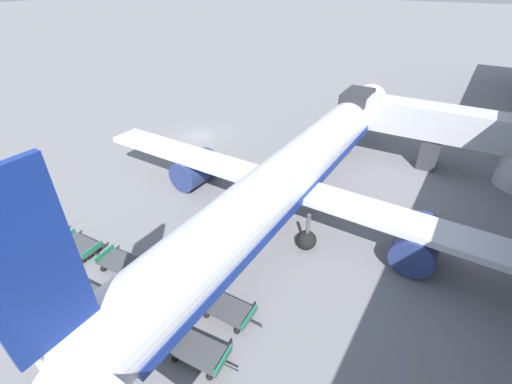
% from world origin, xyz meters
% --- Properties ---
extents(ground_plane, '(500.00, 500.00, 0.00)m').
position_xyz_m(ground_plane, '(0.00, 0.00, 0.00)').
color(ground_plane, gray).
extents(jet_bridge, '(18.15, 4.88, 5.94)m').
position_xyz_m(jet_bridge, '(24.41, 6.57, 3.60)').
color(jet_bridge, silver).
rests_on(jet_bridge, ground_plane).
extents(airplane, '(33.74, 40.15, 11.54)m').
position_xyz_m(airplane, '(15.40, -7.16, 3.35)').
color(airplane, silver).
rests_on(airplane, ground_plane).
extents(baggage_dolly_row_near_col_b, '(3.49, 1.85, 0.92)m').
position_xyz_m(baggage_dolly_row_near_col_b, '(2.41, -21.49, 0.47)').
color(baggage_dolly_row_near_col_b, '#424449').
rests_on(baggage_dolly_row_near_col_b, ground_plane).
extents(baggage_dolly_row_near_col_c, '(3.45, 1.72, 0.92)m').
position_xyz_m(baggage_dolly_row_near_col_c, '(6.02, -21.02, 0.47)').
color(baggage_dolly_row_near_col_c, '#424449').
rests_on(baggage_dolly_row_near_col_c, ground_plane).
extents(baggage_dolly_row_near_col_d, '(3.48, 1.82, 0.92)m').
position_xyz_m(baggage_dolly_row_near_col_d, '(9.78, -20.83, 0.47)').
color(baggage_dolly_row_near_col_d, '#424449').
rests_on(baggage_dolly_row_near_col_d, ground_plane).
extents(baggage_dolly_row_near_col_e, '(3.49, 1.87, 0.92)m').
position_xyz_m(baggage_dolly_row_near_col_e, '(13.65, -20.42, 0.47)').
color(baggage_dolly_row_near_col_e, '#424449').
rests_on(baggage_dolly_row_near_col_e, ground_plane).
extents(baggage_dolly_row_near_col_f, '(3.49, 1.86, 0.92)m').
position_xyz_m(baggage_dolly_row_near_col_f, '(17.37, -19.89, 0.47)').
color(baggage_dolly_row_near_col_f, '#424449').
rests_on(baggage_dolly_row_near_col_f, ground_plane).
extents(baggage_dolly_row_mid_a_col_a, '(3.49, 1.89, 0.92)m').
position_xyz_m(baggage_dolly_row_mid_a_col_a, '(-1.49, -19.35, 0.47)').
color(baggage_dolly_row_mid_a_col_a, '#424449').
rests_on(baggage_dolly_row_mid_a_col_a, ground_plane).
extents(baggage_dolly_row_mid_a_col_b, '(3.49, 1.87, 0.92)m').
position_xyz_m(baggage_dolly_row_mid_a_col_b, '(2.26, -18.93, 0.47)').
color(baggage_dolly_row_mid_a_col_b, '#424449').
rests_on(baggage_dolly_row_mid_a_col_b, ground_plane).
extents(baggage_dolly_row_mid_a_col_c, '(3.47, 1.78, 0.92)m').
position_xyz_m(baggage_dolly_row_mid_a_col_c, '(6.02, -18.52, 0.47)').
color(baggage_dolly_row_mid_a_col_c, '#424449').
rests_on(baggage_dolly_row_mid_a_col_c, ground_plane).
extents(baggage_dolly_row_mid_a_col_d, '(3.49, 1.88, 0.92)m').
position_xyz_m(baggage_dolly_row_mid_a_col_d, '(9.57, -18.06, 0.47)').
color(baggage_dolly_row_mid_a_col_d, '#424449').
rests_on(baggage_dolly_row_mid_a_col_d, ground_plane).
extents(baggage_dolly_row_mid_a_col_e, '(3.47, 1.80, 0.92)m').
position_xyz_m(baggage_dolly_row_mid_a_col_e, '(13.36, -17.81, 0.47)').
color(baggage_dolly_row_mid_a_col_e, '#424449').
rests_on(baggage_dolly_row_mid_a_col_e, ground_plane).
extents(baggage_dolly_row_mid_a_col_f, '(3.46, 1.74, 0.92)m').
position_xyz_m(baggage_dolly_row_mid_a_col_f, '(17.07, -17.27, 0.47)').
color(baggage_dolly_row_mid_a_col_f, '#424449').
rests_on(baggage_dolly_row_mid_a_col_f, ground_plane).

